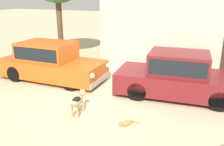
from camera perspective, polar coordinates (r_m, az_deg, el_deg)
The scene contains 5 objects.
ground_plane at distance 8.40m, azimuth -3.39°, elevation -5.87°, with size 80.00×80.00×0.00m, color #CCB78E.
parked_sedan_nearest at distance 10.29m, azimuth -14.30°, elevation 2.70°, with size 4.48×1.77×1.56m.
parked_sedan_second at distance 8.60m, azimuth 15.36°, elevation -0.49°, with size 4.48×2.08×1.56m.
stray_dog_spotted at distance 7.20m, azimuth -7.99°, elevation -6.36°, with size 0.28×1.05×0.69m.
stray_cat at distance 6.72m, azimuth 3.42°, elevation -11.62°, with size 0.48×0.46×0.16m.
Camera 1 is at (3.35, -6.91, 3.41)m, focal length 38.88 mm.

